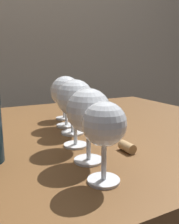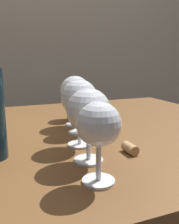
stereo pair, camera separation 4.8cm
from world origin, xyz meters
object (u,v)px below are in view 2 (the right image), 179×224
at_px(wine_glass_pinot, 99,127).
at_px(cork, 130,148).
at_px(wine_glass_port, 79,99).
at_px(wine_glass_cabernet, 75,92).
at_px(wine_glass_merlot, 75,91).
at_px(wine_glass_white, 90,112).
at_px(wine_glass_amber, 79,98).

height_order(wine_glass_pinot, cork, wine_glass_pinot).
relative_size(wine_glass_port, cork, 3.80).
bearing_deg(wine_glass_cabernet, wine_glass_merlot, 72.17).
bearing_deg(wine_glass_white, wine_glass_port, 82.88).
xyz_separation_m(wine_glass_port, wine_glass_amber, (0.03, 0.10, -0.01)).
bearing_deg(wine_glass_pinot, wine_glass_port, 80.49).
xyz_separation_m(wine_glass_pinot, wine_glass_merlot, (0.11, 0.45, -0.00)).
xyz_separation_m(wine_glass_pinot, wine_glass_cabernet, (0.08, 0.36, 0.01)).
bearing_deg(wine_glass_cabernet, cork, -81.39).
bearing_deg(wine_glass_amber, wine_glass_cabernet, 80.32).
bearing_deg(wine_glass_port, wine_glass_amber, 70.29).
height_order(wine_glass_white, wine_glass_port, wine_glass_port).
distance_m(wine_glass_pinot, cork, 0.18).
relative_size(wine_glass_pinot, wine_glass_port, 0.87).
xyz_separation_m(wine_glass_pinot, cork, (0.12, 0.10, -0.09)).
height_order(wine_glass_pinot, wine_glass_amber, wine_glass_amber).
bearing_deg(wine_glass_merlot, wine_glass_cabernet, -107.83).
relative_size(wine_glass_port, wine_glass_cabernet, 1.03).
bearing_deg(cork, wine_glass_port, 135.17).
distance_m(wine_glass_white, wine_glass_amber, 0.20).
xyz_separation_m(wine_glass_amber, wine_glass_merlot, (0.04, 0.17, -0.00)).
relative_size(wine_glass_merlot, cork, 3.28).
bearing_deg(wine_glass_cabernet, wine_glass_port, -105.38).
bearing_deg(wine_glass_amber, wine_glass_merlot, 75.80).
distance_m(wine_glass_amber, wine_glass_merlot, 0.18).
relative_size(wine_glass_white, cork, 3.57).
relative_size(wine_glass_white, wine_glass_port, 0.94).
bearing_deg(wine_glass_port, wine_glass_pinot, -99.51).
relative_size(wine_glass_amber, wine_glass_cabernet, 0.93).
xyz_separation_m(wine_glass_port, wine_glass_cabernet, (0.05, 0.17, -0.01)).
bearing_deg(wine_glass_amber, wine_glass_port, -109.71).
relative_size(wine_glass_amber, cork, 3.43).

